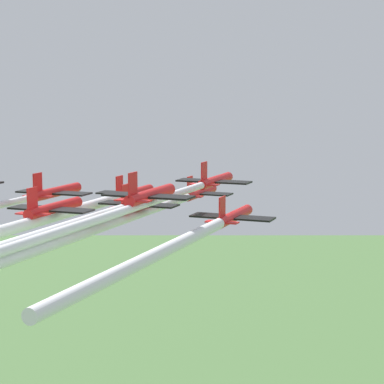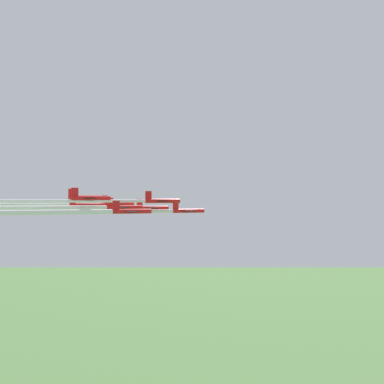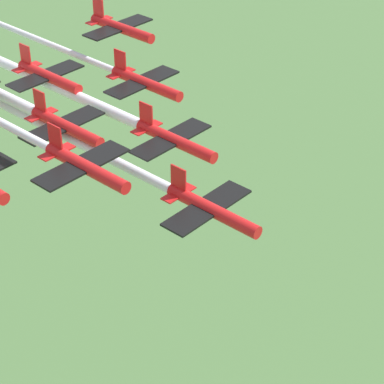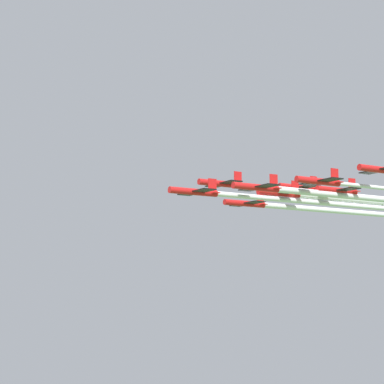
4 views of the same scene
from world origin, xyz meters
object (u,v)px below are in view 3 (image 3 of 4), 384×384
at_px(jet_4, 64,125).
at_px(jet_6, 120,27).
at_px(jet_3, 144,82).
at_px(jet_7, 47,76).
at_px(jet_2, 84,166).
at_px(jet_0, 210,208).
at_px(jet_1, 173,139).

height_order(jet_4, jet_6, jet_6).
distance_m(jet_3, jet_7, 12.76).
relative_size(jet_2, jet_3, 1.00).
bearing_deg(jet_6, jet_4, 29.54).
xyz_separation_m(jet_2, jet_7, (-25.44, -1.82, -1.47)).
height_order(jet_6, jet_7, jet_6).
bearing_deg(jet_6, jet_3, 59.53).
distance_m(jet_0, jet_2, 13.20).
relative_size(jet_0, jet_3, 1.00).
relative_size(jet_6, jet_7, 1.00).
xyz_separation_m(jet_3, jet_4, (7.34, -10.65, -0.90)).
xyz_separation_m(jet_0, jet_1, (-12.72, -0.91, 0.96)).
bearing_deg(jet_6, jet_1, 59.53).
bearing_deg(jet_4, jet_0, 90.00).
height_order(jet_2, jet_7, jet_2).
height_order(jet_0, jet_7, jet_7).
relative_size(jet_0, jet_1, 1.00).
bearing_deg(jet_4, jet_7, -120.47).
height_order(jet_0, jet_3, jet_3).
height_order(jet_2, jet_4, jet_2).
distance_m(jet_1, jet_6, 25.78).
height_order(jet_1, jet_6, jet_6).
relative_size(jet_1, jet_4, 1.00).
relative_size(jet_0, jet_4, 1.00).
bearing_deg(jet_1, jet_7, -90.00).
bearing_deg(jet_2, jet_1, 180.00).
relative_size(jet_1, jet_2, 1.00).
relative_size(jet_1, jet_6, 1.00).
distance_m(jet_1, jet_3, 12.82).
bearing_deg(jet_3, jet_0, 59.53).
xyz_separation_m(jet_0, jet_6, (-38.16, -2.73, 4.69)).
relative_size(jet_3, jet_6, 1.00).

